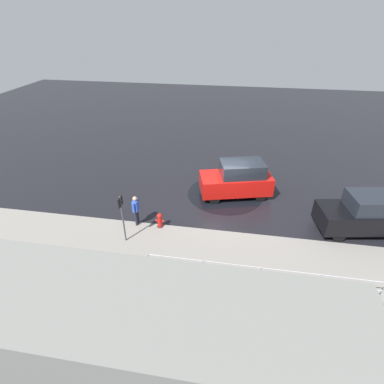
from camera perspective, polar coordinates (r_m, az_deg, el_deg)
ground_plane at (r=16.67m, az=5.96°, el=-1.88°), size 60.00×60.00×0.00m
kerb_strip at (r=13.34m, az=4.57°, el=-11.60°), size 24.00×3.20×0.04m
moving_hatchback at (r=16.87m, az=8.62°, el=2.40°), size 4.21×2.66×2.06m
parked_sedan at (r=16.19m, az=30.57°, el=-3.54°), size 4.53×2.45×1.98m
fire_hydrant at (r=14.59m, az=-6.15°, el=-5.42°), size 0.42×0.31×0.80m
pedestrian at (r=14.60m, az=-10.64°, el=-3.10°), size 0.25×0.57×1.62m
metal_railing at (r=11.79m, az=12.87°, el=-14.82°), size 8.61×0.04×1.05m
sign_post at (r=13.34m, az=-13.20°, el=-3.87°), size 0.07×0.44×2.40m
puddle_patch at (r=17.40m, az=6.29°, el=-0.35°), size 4.31×4.31×0.01m
building_block at (r=8.17m, az=-18.25°, el=-28.03°), size 11.49×2.40×4.46m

